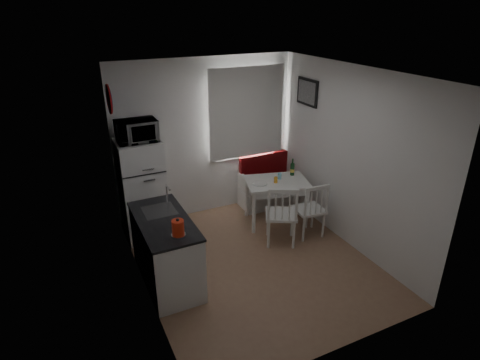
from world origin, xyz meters
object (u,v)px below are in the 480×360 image
(bench, at_px, (274,187))
(microwave, at_px, (137,131))
(chair_right, at_px, (313,205))
(kettle, at_px, (178,228))
(fridge, at_px, (142,190))
(dining_table, at_px, (277,186))
(wine_bottle, at_px, (292,167))
(chair_left, at_px, (285,209))
(kitchen_counter, at_px, (166,250))

(bench, xyz_separation_m, microwave, (-2.36, -0.16, 1.40))
(chair_right, bearing_deg, kettle, -162.46)
(fridge, distance_m, microwave, 0.93)
(dining_table, height_order, wine_bottle, wine_bottle)
(chair_left, distance_m, kettle, 1.87)
(chair_left, distance_m, microwave, 2.38)
(dining_table, distance_m, kettle, 2.35)
(kitchen_counter, distance_m, kettle, 0.73)
(kettle, bearing_deg, fridge, 91.01)
(bench, relative_size, chair_left, 2.06)
(kitchen_counter, xyz_separation_m, dining_table, (2.04, 0.72, 0.20))
(kitchen_counter, xyz_separation_m, chair_right, (2.29, 0.06, 0.10))
(chair_right, relative_size, kettle, 2.16)
(kitchen_counter, xyz_separation_m, bench, (2.38, 1.35, -0.16))
(microwave, bearing_deg, bench, 3.87)
(dining_table, distance_m, wine_bottle, 0.43)
(dining_table, relative_size, chair_right, 2.32)
(fridge, relative_size, wine_bottle, 5.40)
(chair_right, bearing_deg, microwave, 157.91)
(chair_left, relative_size, chair_right, 1.27)
(fridge, bearing_deg, wine_bottle, -10.13)
(bench, relative_size, dining_table, 1.12)
(bench, height_order, kettle, kettle)
(chair_right, xyz_separation_m, fridge, (-2.28, 1.19, 0.21))
(bench, relative_size, chair_right, 2.61)
(chair_left, xyz_separation_m, kettle, (-1.75, -0.51, 0.41))
(fridge, bearing_deg, chair_left, -33.93)
(kitchen_counter, distance_m, chair_right, 2.30)
(chair_right, xyz_separation_m, wine_bottle, (0.10, 0.76, 0.32))
(dining_table, xyz_separation_m, microwave, (-2.03, 0.47, 1.04))
(fridge, distance_m, wine_bottle, 2.42)
(kitchen_counter, height_order, bench, kitchen_counter)
(fridge, bearing_deg, dining_table, -14.52)
(bench, distance_m, chair_left, 1.46)
(chair_right, relative_size, wine_bottle, 1.70)
(fridge, relative_size, kettle, 6.88)
(bench, distance_m, kettle, 3.04)
(bench, height_order, chair_right, bench)
(bench, bearing_deg, fridge, -177.35)
(chair_right, distance_m, fridge, 2.58)
(chair_right, relative_size, fridge, 0.31)
(kitchen_counter, bearing_deg, chair_right, 1.42)
(bench, xyz_separation_m, chair_left, (-0.58, -1.30, 0.30))
(microwave, bearing_deg, kettle, -88.96)
(wine_bottle, bearing_deg, microwave, 171.04)
(kitchen_counter, xyz_separation_m, chair_left, (1.79, 0.05, 0.14))
(dining_table, bearing_deg, chair_right, -54.24)
(microwave, xyz_separation_m, kettle, (0.03, -1.66, -0.68))
(wine_bottle, bearing_deg, chair_right, -97.47)
(microwave, bearing_deg, wine_bottle, -8.96)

